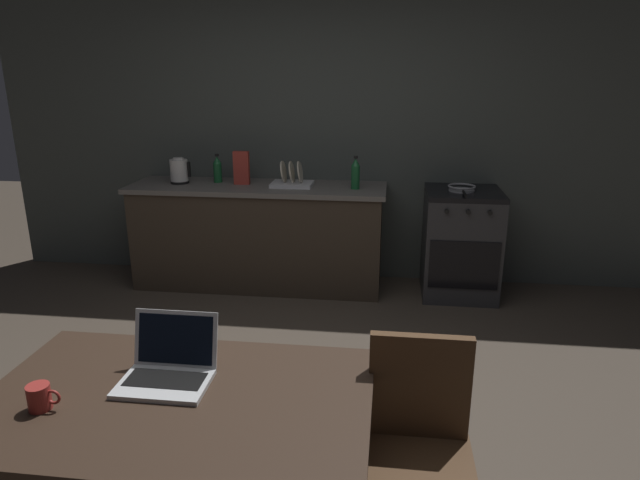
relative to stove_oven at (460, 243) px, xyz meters
The scene contains 14 objects.
ground_plane 2.35m from the stove_oven, 120.66° to the right, with size 12.00×12.00×0.00m, color #473D33.
back_wall 1.29m from the stove_oven, 158.15° to the left, with size 6.40×0.10×2.63m, color #444A46.
kitchen_counter 1.71m from the stove_oven, behind, with size 2.16×0.64×0.89m.
stove_oven is the anchor object (origin of this frame).
dining_table 3.20m from the stove_oven, 114.33° to the right, with size 1.36×0.85×0.75m.
chair 2.79m from the stove_oven, 99.58° to the right, with size 0.40×0.40×0.90m.
laptop 3.14m from the stove_oven, 116.21° to the right, with size 0.32×0.28×0.22m.
electric_kettle 2.45m from the stove_oven, behind, with size 0.18×0.16×0.22m.
bottle 1.05m from the stove_oven, behind, with size 0.07×0.07×0.27m.
frying_pan 0.47m from the stove_oven, 132.43° to the right, with size 0.22×0.39×0.05m.
coffee_mug 3.51m from the stove_oven, 119.75° to the right, with size 0.12×0.08×0.09m.
cereal_box 1.93m from the stove_oven, behind, with size 0.13×0.05×0.28m.
dish_rack 1.49m from the stove_oven, behind, with size 0.34×0.26×0.21m.
bottle_b 2.15m from the stove_oven, behind, with size 0.07×0.07×0.24m.
Camera 1 is at (0.57, -2.53, 1.84)m, focal length 31.32 mm.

